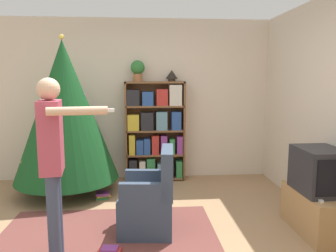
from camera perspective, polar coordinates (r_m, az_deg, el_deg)
The scene contains 14 objects.
ground_plane at distance 3.49m, azimuth -4.71°, elevation -19.94°, with size 14.00×14.00×0.00m, color #9E7A56.
wall_back at distance 5.44m, azimuth -4.83°, elevation 4.56°, with size 8.00×0.10×2.60m.
area_rug at distance 3.54m, azimuth -10.76°, elevation -19.57°, with size 2.30×1.80×0.01m.
bookshelf at distance 5.29m, azimuth -2.36°, elevation -1.07°, with size 0.96×0.26×1.60m.
tv_stand at distance 3.98m, azimuth 24.37°, elevation -13.47°, with size 0.42×0.85×0.45m.
television at distance 3.83m, azimuth 24.81°, elevation -7.03°, with size 0.43×0.56×0.47m.
game_remote at distance 3.63m, azimuth 24.80°, elevation -11.59°, with size 0.04×0.12×0.02m.
christmas_tree at distance 4.82m, azimuth -17.52°, elevation 2.50°, with size 1.46×1.46×2.25m.
armchair at distance 3.63m, azimuth -3.14°, elevation -13.19°, with size 0.62×0.61×0.92m.
standing_person at distance 3.03m, azimuth -19.40°, elevation -4.91°, with size 0.67×0.47×1.66m.
potted_plant at distance 5.23m, azimuth -5.30°, elevation 9.81°, with size 0.22×0.22×0.33m.
table_lamp at distance 5.25m, azimuth 0.65°, elevation 8.87°, with size 0.20×0.20×0.18m.
book_pile_near_tree at distance 4.73m, azimuth -11.30°, elevation -11.72°, with size 0.21×0.17×0.09m.
book_pile_by_chair at distance 3.39m, azimuth -10.09°, elevation -20.54°, with size 0.24×0.16×0.05m.
Camera 1 is at (0.03, -3.08, 1.65)m, focal length 35.00 mm.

